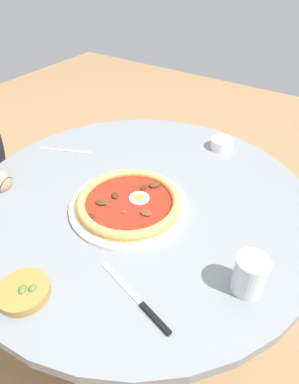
# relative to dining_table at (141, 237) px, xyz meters

# --- Properties ---
(ground_plane) EXTENTS (6.00, 6.00, 0.02)m
(ground_plane) POSITION_rel_dining_table_xyz_m (0.00, 0.00, -0.60)
(ground_plane) COLOR #9E754C
(dining_table) EXTENTS (1.00, 1.00, 0.76)m
(dining_table) POSITION_rel_dining_table_xyz_m (0.00, 0.00, 0.00)
(dining_table) COLOR gray
(dining_table) RESTS_ON ground
(pizza_on_plate) EXTENTS (0.33, 0.33, 0.04)m
(pizza_on_plate) POSITION_rel_dining_table_xyz_m (-0.05, 0.00, 0.18)
(pizza_on_plate) COLOR white
(pizza_on_plate) RESTS_ON dining_table
(water_glass) EXTENTS (0.07, 0.07, 0.09)m
(water_glass) POSITION_rel_dining_table_xyz_m (-0.12, -0.37, 0.21)
(water_glass) COLOR silver
(water_glass) RESTS_ON dining_table
(steak_knife) EXTENTS (0.07, 0.22, 0.01)m
(steak_knife) POSITION_rel_dining_table_xyz_m (-0.29, -0.21, 0.17)
(steak_knife) COLOR silver
(steak_knife) RESTS_ON dining_table
(ramekin_capers) EXTENTS (0.08, 0.08, 0.03)m
(ramekin_capers) POSITION_rel_dining_table_xyz_m (0.39, -0.08, 0.18)
(ramekin_capers) COLOR white
(ramekin_capers) RESTS_ON dining_table
(olive_pan) EXTENTS (0.12, 0.11, 0.04)m
(olive_pan) POSITION_rel_dining_table_xyz_m (-0.40, 0.02, 0.18)
(olive_pan) COLOR olive
(olive_pan) RESTS_ON dining_table
(fork_utensil) EXTENTS (0.08, 0.17, 0.00)m
(fork_utensil) POSITION_rel_dining_table_xyz_m (0.07, 0.36, 0.17)
(fork_utensil) COLOR #BCBCC1
(fork_utensil) RESTS_ON dining_table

